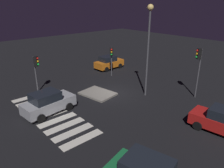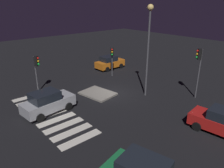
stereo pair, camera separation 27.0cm
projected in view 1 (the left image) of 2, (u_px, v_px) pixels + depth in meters
The scene contains 10 objects.
ground_plane at pixel (112, 93), 22.03m from camera, with size 80.00×80.00×0.00m, color black.
traffic_island at pixel (98, 94), 21.69m from camera, with size 3.64×2.96×0.18m.
car_silver at pixel (48, 103), 17.84m from camera, with size 2.41×4.52×1.91m.
car_orange at pixel (109, 62), 29.77m from camera, with size 2.03×4.20×1.81m.
car_red at pixel (222, 121), 15.19m from camera, with size 4.31×2.33×1.81m.
traffic_light_west at pixel (111, 55), 26.07m from camera, with size 0.53×0.54×3.61m.
traffic_light_south at pixel (36, 66), 21.21m from camera, with size 0.54×0.53×3.77m.
traffic_light_north at pixel (199, 61), 19.84m from camera, with size 0.53×0.54×4.80m.
street_lamp at pixel (149, 37), 19.53m from camera, with size 0.56×0.56×8.60m.
crosswalk_near at pixel (51, 115), 17.82m from camera, with size 9.90×3.20×0.02m.
Camera 1 is at (15.15, -13.40, 8.80)m, focal length 34.38 mm.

